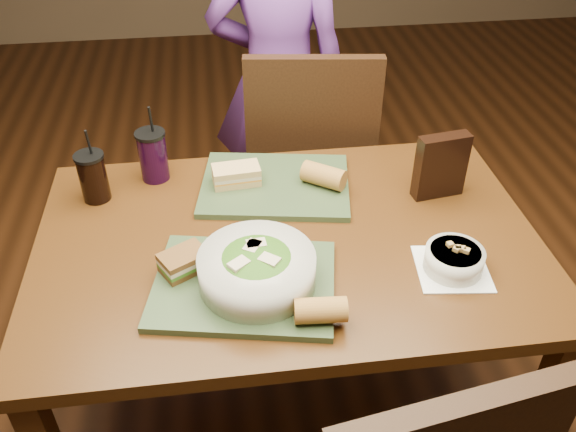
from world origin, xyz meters
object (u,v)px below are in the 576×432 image
Objects in this scene: salad_bowl at (257,268)px; baguette_far at (324,176)px; diner at (278,80)px; sandwich_far at (236,175)px; chair_far at (306,164)px; cup_berry at (153,155)px; soup_bowl at (454,259)px; baguette_near at (321,310)px; tray_far at (275,185)px; tray_near at (244,285)px; sandwich_near at (184,262)px; chip_bag at (441,166)px; cup_cola at (93,177)px; dining_table at (288,264)px.

salad_bowl reaches higher than baguette_far.
sandwich_far is at bearing 83.63° from diner.
diner reaches higher than sandwich_far.
cup_berry is (-0.50, -0.31, 0.26)m from chair_far.
chair_far is 0.87m from soup_bowl.
baguette_near is (0.15, -0.56, 0.00)m from sandwich_far.
sandwich_far is at bearing 172.72° from tray_far.
tray_near is 0.51m from soup_bowl.
baguette_near is at bearing -97.32° from chair_far.
baguette_far is at bearing -12.02° from tray_far.
baguette_far is (0.26, 0.37, 0.04)m from tray_near.
sandwich_near is (-0.64, 0.06, 0.01)m from soup_bowl.
sandwich_far is 0.74× the size of chip_bag.
sandwich_near is 1.14× the size of baguette_near.
soup_bowl is at bearing -110.39° from chip_bag.
baguette_near is at bearing -59.45° from cup_berry.
salad_bowl is 1.23× the size of cup_cola.
dining_table is 0.28m from baguette_far.
salad_bowl reaches higher than sandwich_near.
tray_far is at bearing 93.78° from baguette_near.
tray_near is 1.79× the size of cup_berry.
chip_bag is at bearing -10.64° from sandwich_far.
cup_berry reaches higher than sandwich_near.
cup_berry is (-0.48, 0.13, 0.03)m from baguette_far.
salad_bowl is at bearing 132.61° from baguette_near.
cup_berry is at bearing 120.55° from baguette_near.
tray_far is at bearing -1.66° from cup_cola.
cup_berry reaches higher than tray_far.
diner is 0.77m from sandwich_far.
baguette_far is at bearing 38.52° from sandwich_near.
tray_far is (-0.10, -0.75, 0.02)m from diner.
chip_bag is (0.57, 0.31, 0.08)m from tray_near.
sandwich_near is at bearing 81.36° from diner.
diner is at bearing 80.84° from salad_bowl.
tray_near reaches higher than dining_table.
diner is 12.07× the size of baguette_far.
cup_berry is at bearing 65.25° from diner.
diner is 3.53× the size of tray_far.
tray_far is 0.14m from baguette_far.
cup_berry is at bearing 157.77° from chip_bag.
salad_bowl is 0.18m from sandwich_near.
sandwich_near is at bearing -126.97° from tray_far.
diner is 7.89× the size of chip_bag.
cup_berry reaches higher than sandwich_far.
diner is 1.30m from baguette_near.
baguette_far reaches higher than tray_near.
chair_far is at bearing 111.70° from chip_bag.
chip_bag is at bearing 19.45° from sandwich_near.
cup_berry is (-0.25, 0.51, 0.01)m from salad_bowl.
tray_far is at bearing 73.36° from tray_near.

